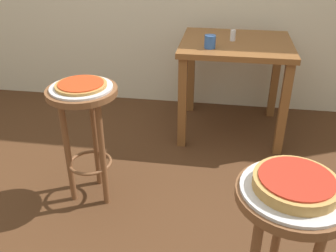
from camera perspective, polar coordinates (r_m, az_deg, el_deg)
ground_plane at (r=2.31m, az=-9.31°, el=-12.67°), size 6.00×6.00×0.00m
stool_foreground at (r=1.45m, az=17.48°, el=-15.29°), size 0.39×0.39×0.72m
serving_plate_foreground at (r=1.33m, az=18.70°, el=-9.21°), size 0.36×0.36×0.01m
pizza_foreground at (r=1.31m, az=18.90°, el=-8.23°), size 0.28×0.28×0.05m
stool_middle at (r=2.16m, az=-12.53°, el=0.99°), size 0.39×0.39×0.72m
serving_plate_middle at (r=2.08m, az=-13.09°, el=5.74°), size 0.34×0.34×0.01m
pizza_middle at (r=2.07m, az=-13.13°, el=6.14°), size 0.28×0.28×0.02m
dining_table at (r=2.90m, az=10.18°, el=10.11°), size 0.81×0.72×0.74m
cup_near_edge at (r=2.67m, az=6.43°, el=12.66°), size 0.08×0.08×0.09m
condiment_shaker at (r=2.87m, az=9.87°, el=13.46°), size 0.04×0.04×0.08m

